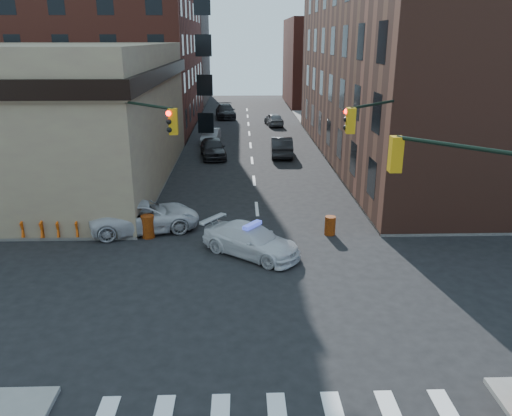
{
  "coord_description": "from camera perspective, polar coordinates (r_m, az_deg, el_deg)",
  "views": [
    {
      "loc": [
        -0.89,
        -17.21,
        9.36
      ],
      "look_at": [
        -0.24,
        3.72,
        2.2
      ],
      "focal_mm": 35.0,
      "sensor_mm": 36.0,
      "label": 1
    }
  ],
  "objects": [
    {
      "name": "ground",
      "position": [
        19.61,
        1.06,
        -9.63
      ],
      "size": [
        140.0,
        140.0,
        0.0
      ],
      "primitive_type": "plane",
      "color": "black",
      "rests_on": "ground"
    },
    {
      "name": "sidewalk_nw",
      "position": [
        55.42,
        -25.48,
        7.41
      ],
      "size": [
        34.0,
        54.5,
        0.15
      ],
      "primitive_type": "cube",
      "color": "gray",
      "rests_on": "ground"
    },
    {
      "name": "sidewalk_ne",
      "position": [
        56.15,
        23.67,
        7.78
      ],
      "size": [
        34.0,
        54.5,
        0.15
      ],
      "primitive_type": "cube",
      "color": "gray",
      "rests_on": "ground"
    },
    {
      "name": "apartment_block",
      "position": [
        59.92,
        -20.16,
        20.33
      ],
      "size": [
        25.0,
        25.0,
        24.0
      ],
      "primitive_type": "cube",
      "color": "maroon",
      "rests_on": "ground"
    },
    {
      "name": "commercial_row_ne",
      "position": [
        42.14,
        18.1,
        14.77
      ],
      "size": [
        14.0,
        34.0,
        14.0
      ],
      "primitive_type": "cube",
      "color": "#542D21",
      "rests_on": "ground"
    },
    {
      "name": "filler_nw",
      "position": [
        80.66,
        -13.18,
        17.43
      ],
      "size": [
        20.0,
        18.0,
        16.0
      ],
      "primitive_type": "cube",
      "color": "brown",
      "rests_on": "ground"
    },
    {
      "name": "filler_ne",
      "position": [
        76.75,
        9.81,
        16.1
      ],
      "size": [
        16.0,
        16.0,
        12.0
      ],
      "primitive_type": "cube",
      "color": "maroon",
      "rests_on": "ground"
    },
    {
      "name": "signal_pole_se",
      "position": [
        14.39,
        27.15,
        -2.56
      ],
      "size": [
        5.4,
        5.27,
        8.0
      ],
      "rotation": [
        0.0,
        0.0,
        2.36
      ],
      "color": "black",
      "rests_on": "sidewalk_se"
    },
    {
      "name": "signal_pole_nw",
      "position": [
        23.63,
        -13.93,
        6.05
      ],
      "size": [
        3.58,
        3.67,
        8.0
      ],
      "rotation": [
        0.0,
        0.0,
        -0.79
      ],
      "color": "black",
      "rests_on": "sidewalk_nw"
    },
    {
      "name": "signal_pole_ne",
      "position": [
        24.08,
        14.58,
        6.22
      ],
      "size": [
        3.67,
        3.58,
        8.0
      ],
      "rotation": [
        0.0,
        0.0,
        -2.36
      ],
      "color": "black",
      "rests_on": "sidewalk_ne"
    },
    {
      "name": "tree_ne_near",
      "position": [
        44.41,
        9.31,
        11.03
      ],
      "size": [
        3.0,
        3.0,
        4.85
      ],
      "color": "black",
      "rests_on": "sidewalk_ne"
    },
    {
      "name": "tree_ne_far",
      "position": [
        52.23,
        7.66,
        12.25
      ],
      "size": [
        3.0,
        3.0,
        4.85
      ],
      "color": "black",
      "rests_on": "sidewalk_ne"
    },
    {
      "name": "police_car",
      "position": [
        22.57,
        -0.57,
        -3.72
      ],
      "size": [
        4.97,
        4.41,
        1.38
      ],
      "primitive_type": "imported",
      "rotation": [
        0.0,
        0.0,
        0.92
      ],
      "color": "silver",
      "rests_on": "ground"
    },
    {
      "name": "pickup",
      "position": [
        25.97,
        -12.57,
        -0.94
      ],
      "size": [
        5.94,
        3.86,
        1.52
      ],
      "primitive_type": "imported",
      "rotation": [
        0.0,
        0.0,
        1.83
      ],
      "color": "silver",
      "rests_on": "ground"
    },
    {
      "name": "parked_car_wnear",
      "position": [
        41.36,
        -4.94,
        6.86
      ],
      "size": [
        2.54,
        4.96,
        1.61
      ],
      "primitive_type": "imported",
      "rotation": [
        0.0,
        0.0,
        0.14
      ],
      "color": "black",
      "rests_on": "ground"
    },
    {
      "name": "parked_car_wfar",
      "position": [
        47.01,
        -5.16,
        8.15
      ],
      "size": [
        1.82,
        4.25,
        1.36
      ],
      "primitive_type": "imported",
      "rotation": [
        0.0,
        0.0,
        -0.09
      ],
      "color": "gray",
      "rests_on": "ground"
    },
    {
      "name": "parked_car_wdeep",
      "position": [
        62.62,
        -3.5,
        10.98
      ],
      "size": [
        2.78,
        5.76,
        1.62
      ],
      "primitive_type": "imported",
      "rotation": [
        0.0,
        0.0,
        0.1
      ],
      "color": "black",
      "rests_on": "ground"
    },
    {
      "name": "parked_car_enear",
      "position": [
        41.91,
        2.93,
        7.07
      ],
      "size": [
        1.89,
        4.97,
        1.62
      ],
      "primitive_type": "imported",
      "rotation": [
        0.0,
        0.0,
        3.11
      ],
      "color": "black",
      "rests_on": "ground"
    },
    {
      "name": "parked_car_efar",
      "position": [
        56.9,
        2.06,
        10.11
      ],
      "size": [
        2.18,
        4.33,
        1.41
      ],
      "primitive_type": "imported",
      "rotation": [
        0.0,
        0.0,
        3.27
      ],
      "color": "gray",
      "rests_on": "ground"
    },
    {
      "name": "pedestrian_a",
      "position": [
        25.45,
        -16.27,
        -0.79
      ],
      "size": [
        0.85,
        0.82,
        1.95
      ],
      "primitive_type": "imported",
      "rotation": [
        0.0,
        0.0,
        -0.69
      ],
      "color": "black",
      "rests_on": "sidewalk_nw"
    },
    {
      "name": "pedestrian_b",
      "position": [
        27.16,
        -19.05,
        0.11
      ],
      "size": [
        1.02,
        0.84,
        1.92
      ],
      "primitive_type": "imported",
      "rotation": [
        0.0,
        0.0,
        0.13
      ],
      "color": "black",
      "rests_on": "sidewalk_nw"
    },
    {
      "name": "pedestrian_c",
      "position": [
        27.39,
        -25.54,
        -0.51
      ],
      "size": [
        1.21,
        1.07,
        1.97
      ],
      "primitive_type": "imported",
      "rotation": [
        0.0,
        0.0,
        0.64
      ],
      "color": "#1E212E",
      "rests_on": "sidewalk_nw"
    },
    {
      "name": "barrel_road",
      "position": [
        25.18,
        8.46,
        -2.01
      ],
      "size": [
        0.67,
        0.67,
        0.96
      ],
      "primitive_type": "cylinder",
      "rotation": [
        0.0,
        0.0,
        0.3
      ],
      "color": "red",
      "rests_on": "ground"
    },
    {
      "name": "barrel_bank",
      "position": [
        25.1,
        -12.25,
        -2.08
      ],
      "size": [
        0.72,
        0.72,
        1.14
      ],
      "primitive_type": "cylinder",
      "rotation": [
        0.0,
        0.0,
        0.13
      ],
      "color": "#EC450B",
      "rests_on": "ground"
    },
    {
      "name": "barricade_nw_a",
      "position": [
        25.93,
        -20.57,
        -2.13
      ],
      "size": [
        1.21,
        0.61,
        0.9
      ],
      "primitive_type": null,
      "rotation": [
        0.0,
        0.0,
        0.01
      ],
      "color": "red",
      "rests_on": "sidewalk_nw"
    },
    {
      "name": "barricade_nw_b",
      "position": [
        26.5,
        -23.95,
        -2.08
      ],
      "size": [
        1.3,
        0.73,
        0.94
      ],
      "primitive_type": null,
      "rotation": [
        0.0,
        0.0,
        -0.08
      ],
      "color": "#DC620A",
      "rests_on": "sidewalk_nw"
    }
  ]
}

